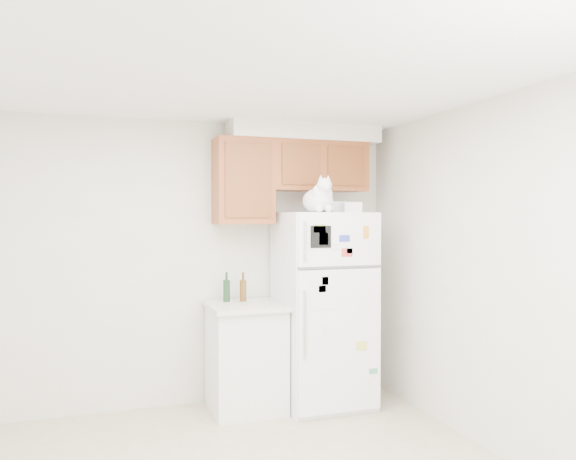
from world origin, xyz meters
name	(u,v)px	position (x,y,z in m)	size (l,w,h in m)	color
room_shell	(248,215)	(0.12, 0.24, 1.67)	(3.84, 4.04, 2.52)	silver
refrigerator	(323,308)	(1.17, 1.61, 0.85)	(0.76, 0.78, 1.70)	white
base_counter	(246,356)	(0.48, 1.68, 0.46)	(0.64, 0.64, 0.92)	white
cat	(319,199)	(1.06, 1.41, 1.82)	(0.30, 0.44, 0.31)	white
storage_box_back	(337,207)	(1.32, 1.64, 1.75)	(0.18, 0.13, 0.10)	white
storage_box_front	(353,207)	(1.39, 1.46, 1.74)	(0.15, 0.11, 0.09)	white
bottle_green	(227,287)	(0.35, 1.83, 1.05)	(0.06, 0.06, 0.26)	#19381E
bottle_amber	(243,287)	(0.49, 1.80, 1.05)	(0.06, 0.06, 0.26)	#593814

